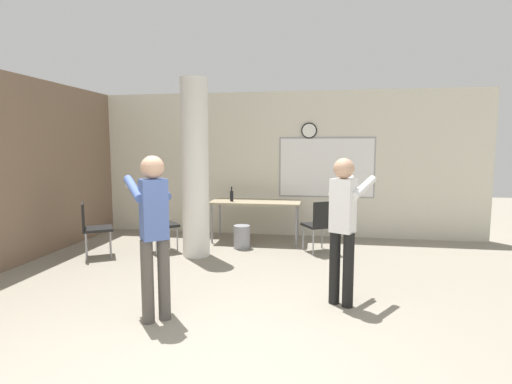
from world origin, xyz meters
The scene contains 12 objects.
ground_plane centered at (0.00, 0.00, 0.00)m, with size 24.00×24.00×0.00m, color gray.
wall_left_accent centered at (-3.50, 2.50, 1.40)m, with size 0.12×7.00×2.80m.
wall_back centered at (0.02, 5.06, 1.40)m, with size 8.00×0.15×2.80m.
support_pillar centered at (-1.04, 3.27, 1.40)m, with size 0.43×0.43×2.80m.
folding_table centered at (-0.25, 4.41, 0.70)m, with size 1.65×0.70×0.75m.
bottle_on_table centered at (-0.69, 4.32, 0.85)m, with size 0.06×0.06×0.27m.
waste_bin centered at (-0.41, 3.85, 0.20)m, with size 0.28×0.28×0.40m.
chair_near_pillar centered at (-1.72, 3.37, 0.51)m, with size 0.62×0.62×0.87m.
chair_table_right centered at (0.92, 3.75, 0.51)m, with size 0.60×0.60×0.87m.
chair_by_left_wall centered at (-2.62, 2.92, 0.51)m, with size 0.60×0.60×0.87m.
person_playing_front centered at (-0.70, 0.89, 0.98)m, with size 0.61×0.65×1.66m.
person_playing_side centered at (1.18, 1.60, 0.96)m, with size 0.55×0.68×1.63m.
Camera 1 is at (0.92, -2.77, 1.75)m, focal length 28.00 mm.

